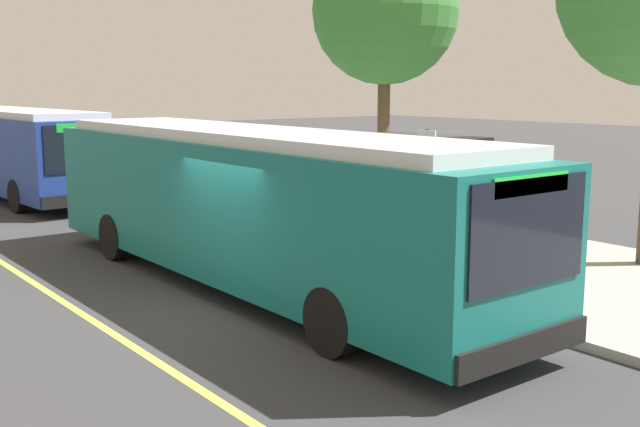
{
  "coord_description": "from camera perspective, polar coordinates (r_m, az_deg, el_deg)",
  "views": [
    {
      "loc": [
        10.69,
        -6.5,
        3.74
      ],
      "look_at": [
        0.25,
        1.58,
        1.51
      ],
      "focal_mm": 42.68,
      "sensor_mm": 36.0,
      "label": 1
    }
  ],
  "objects": [
    {
      "name": "street_tree_upstreet",
      "position": [
        22.44,
        4.9,
        14.86
      ],
      "size": [
        4.19,
        4.19,
        7.78
      ],
      "color": "brown",
      "rests_on": "sidewalk_curb"
    },
    {
      "name": "lane_stripe_center",
      "position": [
        12.11,
        -15.21,
        -8.72
      ],
      "size": [
        36.0,
        0.14,
        0.01
      ],
      "primitive_type": "cube",
      "color": "#E0D64C",
      "rests_on": "ground_plane"
    },
    {
      "name": "route_sign_post",
      "position": [
        14.2,
        7.97,
        2.28
      ],
      "size": [
        0.44,
        0.08,
        2.8
      ],
      "color": "#333338",
      "rests_on": "sidewalk_curb"
    },
    {
      "name": "waiting_bench",
      "position": [
        17.69,
        7.66,
        -0.61
      ],
      "size": [
        1.6,
        0.48,
        0.95
      ],
      "color": "brown",
      "rests_on": "sidewalk_curb"
    },
    {
      "name": "ground_plane",
      "position": [
        13.06,
        -6.21,
        -7.11
      ],
      "size": [
        120.0,
        120.0,
        0.0
      ],
      "primitive_type": "plane",
      "color": "#38383A"
    },
    {
      "name": "sidewalk_curb",
      "position": [
        16.85,
        11.47,
        -3.16
      ],
      "size": [
        44.0,
        6.4,
        0.15
      ],
      "primitive_type": "cube",
      "color": "#A8A399",
      "rests_on": "ground_plane"
    },
    {
      "name": "transit_bus_second",
      "position": [
        27.67,
        -21.86,
        4.51
      ],
      "size": [
        11.17,
        3.08,
        2.95
      ],
      "color": "navy",
      "rests_on": "ground_plane"
    },
    {
      "name": "pedestrian_commuter",
      "position": [
        16.46,
        2.69,
        0.41
      ],
      "size": [
        0.24,
        0.4,
        1.69
      ],
      "color": "#282D47",
      "rests_on": "sidewalk_curb"
    },
    {
      "name": "bus_shelter",
      "position": [
        17.54,
        7.37,
        3.55
      ],
      "size": [
        2.9,
        1.6,
        2.48
      ],
      "color": "#333338",
      "rests_on": "sidewalk_curb"
    },
    {
      "name": "transit_bus_main",
      "position": [
        14.12,
        -5.12,
        0.91
      ],
      "size": [
        12.46,
        2.63,
        2.95
      ],
      "color": "#146B66",
      "rests_on": "ground_plane"
    }
  ]
}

